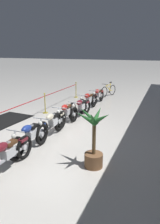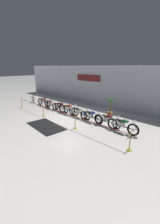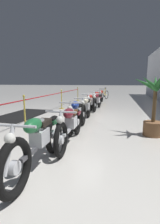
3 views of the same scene
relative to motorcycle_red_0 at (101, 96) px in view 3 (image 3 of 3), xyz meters
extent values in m
plane|color=silver|center=(4.78, -0.70, -0.47)|extent=(120.00, 120.00, 0.00)
torus|color=black|center=(0.78, 0.01, -0.09)|extent=(0.75, 0.13, 0.75)
torus|color=black|center=(-0.79, -0.01, -0.09)|extent=(0.75, 0.13, 0.75)
cylinder|color=silver|center=(0.78, 0.01, -0.09)|extent=(0.18, 0.08, 0.18)
cylinder|color=silver|center=(-0.79, -0.01, -0.09)|extent=(0.18, 0.08, 0.18)
cylinder|color=silver|center=(0.87, 0.01, 0.19)|extent=(0.30, 0.06, 0.59)
cube|color=silver|center=(-0.06, 0.00, 0.07)|extent=(0.36, 0.22, 0.26)
cylinder|color=silver|center=(-0.02, 0.00, 0.27)|extent=(0.18, 0.11, 0.24)
cylinder|color=silver|center=(-0.10, 0.00, 0.27)|extent=(0.18, 0.11, 0.24)
cylinder|color=silver|center=(-0.36, -0.14, -0.07)|extent=(0.70, 0.08, 0.07)
cube|color=#ADAFB5|center=(-0.01, 0.00, -0.07)|extent=(1.26, 0.07, 0.06)
ellipsoid|color=#B21E19|center=(0.17, 0.00, 0.33)|extent=(0.46, 0.23, 0.22)
cube|color=#4C2D19|center=(-0.19, 0.00, 0.29)|extent=(0.40, 0.20, 0.09)
cube|color=#B21E19|center=(-0.74, -0.01, 0.17)|extent=(0.32, 0.16, 0.08)
cylinder|color=silver|center=(0.76, 0.01, 0.46)|extent=(0.04, 0.62, 0.04)
sphere|color=silver|center=(0.84, 0.01, 0.32)|extent=(0.14, 0.14, 0.14)
torus|color=black|center=(2.13, -0.20, -0.11)|extent=(0.73, 0.18, 0.72)
torus|color=black|center=(0.52, -0.04, -0.11)|extent=(0.73, 0.18, 0.72)
cylinder|color=silver|center=(2.13, -0.20, -0.11)|extent=(0.18, 0.10, 0.17)
cylinder|color=silver|center=(0.52, -0.04, -0.11)|extent=(0.18, 0.10, 0.17)
cylinder|color=silver|center=(2.22, -0.21, 0.17)|extent=(0.31, 0.08, 0.59)
cube|color=silver|center=(1.28, -0.12, 0.05)|extent=(0.38, 0.25, 0.26)
cylinder|color=silver|center=(1.32, -0.12, 0.25)|extent=(0.19, 0.13, 0.24)
cylinder|color=silver|center=(1.24, -0.11, 0.25)|extent=(0.19, 0.13, 0.24)
cylinder|color=silver|center=(0.96, -0.23, -0.09)|extent=(0.70, 0.14, 0.07)
cube|color=#47474C|center=(1.33, -0.12, -0.09)|extent=(1.30, 0.18, 0.06)
ellipsoid|color=#B21E19|center=(1.51, -0.14, 0.31)|extent=(0.48, 0.26, 0.22)
cube|color=#4C2D19|center=(1.15, -0.10, 0.27)|extent=(0.42, 0.24, 0.09)
cube|color=#B21E19|center=(0.57, -0.05, 0.15)|extent=(0.33, 0.19, 0.08)
cylinder|color=silver|center=(2.11, -0.20, 0.44)|extent=(0.09, 0.62, 0.04)
sphere|color=silver|center=(2.19, -0.20, 0.30)|extent=(0.14, 0.14, 0.14)
torus|color=black|center=(3.61, 0.00, -0.13)|extent=(0.69, 0.15, 0.69)
torus|color=black|center=(2.08, 0.08, -0.13)|extent=(0.69, 0.15, 0.69)
cylinder|color=silver|center=(3.61, 0.00, -0.13)|extent=(0.16, 0.09, 0.16)
cylinder|color=silver|center=(2.08, 0.08, -0.13)|extent=(0.16, 0.09, 0.16)
cylinder|color=silver|center=(3.70, 0.00, 0.16)|extent=(0.31, 0.07, 0.59)
cube|color=silver|center=(2.80, 0.04, 0.03)|extent=(0.37, 0.24, 0.26)
cylinder|color=silver|center=(2.84, 0.04, 0.23)|extent=(0.18, 0.12, 0.24)
cylinder|color=silver|center=(2.75, 0.04, 0.23)|extent=(0.18, 0.12, 0.24)
cylinder|color=silver|center=(2.49, -0.08, -0.11)|extent=(0.70, 0.11, 0.07)
cube|color=black|center=(2.85, 0.04, -0.11)|extent=(1.22, 0.12, 0.06)
ellipsoid|color=maroon|center=(3.03, 0.03, 0.29)|extent=(0.47, 0.24, 0.22)
cube|color=black|center=(2.67, 0.05, 0.25)|extent=(0.41, 0.22, 0.09)
cube|color=maroon|center=(2.13, 0.08, 0.12)|extent=(0.33, 0.18, 0.08)
cylinder|color=silver|center=(3.59, 0.00, 0.42)|extent=(0.07, 0.62, 0.04)
sphere|color=silver|center=(3.67, 0.00, 0.28)|extent=(0.14, 0.14, 0.14)
torus|color=black|center=(4.89, -0.09, -0.07)|extent=(0.82, 0.20, 0.81)
torus|color=black|center=(3.32, -0.21, -0.07)|extent=(0.82, 0.20, 0.81)
cylinder|color=silver|center=(4.89, -0.09, -0.07)|extent=(0.19, 0.09, 0.19)
cylinder|color=silver|center=(3.32, -0.21, -0.07)|extent=(0.19, 0.09, 0.19)
cylinder|color=silver|center=(4.98, -0.08, 0.22)|extent=(0.31, 0.08, 0.59)
cube|color=silver|center=(4.06, -0.16, 0.09)|extent=(0.38, 0.25, 0.26)
cylinder|color=silver|center=(4.10, -0.15, 0.29)|extent=(0.19, 0.12, 0.24)
cylinder|color=silver|center=(4.02, -0.16, 0.29)|extent=(0.19, 0.12, 0.24)
cylinder|color=silver|center=(3.77, -0.32, -0.05)|extent=(0.70, 0.12, 0.07)
cube|color=#ADAFB5|center=(4.11, -0.15, -0.05)|extent=(1.26, 0.16, 0.06)
ellipsoid|color=#B21E19|center=(4.29, -0.14, 0.35)|extent=(0.48, 0.25, 0.22)
cube|color=#4C2D19|center=(3.93, -0.17, 0.31)|extent=(0.41, 0.23, 0.09)
cube|color=#B21E19|center=(3.37, -0.21, 0.22)|extent=(0.33, 0.18, 0.08)
cylinder|color=silver|center=(4.87, -0.09, 0.48)|extent=(0.08, 0.62, 0.04)
sphere|color=silver|center=(4.95, -0.09, 0.34)|extent=(0.14, 0.14, 0.14)
torus|color=black|center=(6.26, -0.06, -0.10)|extent=(0.75, 0.15, 0.74)
torus|color=black|center=(4.61, -0.13, -0.10)|extent=(0.75, 0.15, 0.74)
cylinder|color=silver|center=(6.26, -0.06, -0.10)|extent=(0.18, 0.09, 0.17)
cylinder|color=silver|center=(4.61, -0.13, -0.10)|extent=(0.18, 0.09, 0.17)
cylinder|color=silver|center=(6.35, -0.06, 0.18)|extent=(0.31, 0.07, 0.59)
cube|color=silver|center=(5.38, -0.10, 0.06)|extent=(0.37, 0.23, 0.26)
cylinder|color=silver|center=(5.42, -0.10, 0.26)|extent=(0.18, 0.12, 0.24)
cylinder|color=silver|center=(5.34, -0.10, 0.26)|extent=(0.18, 0.12, 0.24)
cylinder|color=silver|center=(5.09, -0.25, -0.08)|extent=(0.70, 0.10, 0.07)
cube|color=black|center=(5.43, -0.10, -0.08)|extent=(1.32, 0.11, 0.06)
ellipsoid|color=beige|center=(5.61, -0.09, 0.32)|extent=(0.47, 0.24, 0.22)
cube|color=black|center=(5.25, -0.10, 0.28)|extent=(0.41, 0.22, 0.09)
cube|color=beige|center=(4.66, -0.13, 0.16)|extent=(0.33, 0.17, 0.08)
cylinder|color=silver|center=(6.24, -0.07, 0.45)|extent=(0.06, 0.62, 0.04)
sphere|color=silver|center=(6.32, -0.06, 0.31)|extent=(0.14, 0.14, 0.14)
torus|color=black|center=(7.51, -0.17, -0.10)|extent=(0.73, 0.13, 0.73)
torus|color=black|center=(6.02, -0.18, -0.10)|extent=(0.73, 0.13, 0.73)
cylinder|color=silver|center=(7.51, -0.17, -0.10)|extent=(0.17, 0.08, 0.17)
cylinder|color=silver|center=(6.02, -0.18, -0.10)|extent=(0.17, 0.08, 0.17)
cylinder|color=silver|center=(7.60, -0.17, 0.18)|extent=(0.30, 0.06, 0.59)
cube|color=silver|center=(6.71, -0.17, 0.06)|extent=(0.36, 0.22, 0.26)
cylinder|color=silver|center=(6.75, -0.17, 0.26)|extent=(0.18, 0.11, 0.24)
cylinder|color=silver|center=(6.67, -0.17, 0.26)|extent=(0.18, 0.11, 0.24)
cylinder|color=silver|center=(6.41, -0.32, -0.08)|extent=(0.70, 0.08, 0.07)
cube|color=black|center=(6.76, -0.17, -0.08)|extent=(1.19, 0.07, 0.06)
ellipsoid|color=navy|center=(6.94, -0.17, 0.32)|extent=(0.46, 0.22, 0.22)
cube|color=black|center=(6.58, -0.17, 0.28)|extent=(0.40, 0.20, 0.09)
cube|color=navy|center=(6.07, -0.18, 0.15)|extent=(0.32, 0.16, 0.08)
cylinder|color=silver|center=(7.49, -0.17, 0.45)|extent=(0.04, 0.62, 0.04)
sphere|color=silver|center=(7.57, -0.17, 0.31)|extent=(0.14, 0.14, 0.14)
torus|color=black|center=(8.88, 0.01, -0.11)|extent=(0.72, 0.11, 0.72)
torus|color=black|center=(7.32, -0.02, -0.11)|extent=(0.72, 0.11, 0.72)
cylinder|color=silver|center=(8.88, 0.01, -0.11)|extent=(0.17, 0.08, 0.17)
cylinder|color=silver|center=(7.32, -0.02, -0.11)|extent=(0.17, 0.08, 0.17)
cylinder|color=silver|center=(8.97, 0.01, 0.17)|extent=(0.30, 0.06, 0.59)
cube|color=silver|center=(8.05, -0.01, 0.05)|extent=(0.36, 0.23, 0.26)
cylinder|color=silver|center=(8.09, -0.01, 0.25)|extent=(0.18, 0.11, 0.24)
cylinder|color=silver|center=(8.01, -0.01, 0.25)|extent=(0.18, 0.11, 0.24)
cylinder|color=silver|center=(7.75, -0.15, -0.09)|extent=(0.70, 0.08, 0.07)
cube|color=#ADAFB5|center=(8.10, -0.01, -0.09)|extent=(1.25, 0.08, 0.06)
ellipsoid|color=maroon|center=(8.28, 0.00, 0.31)|extent=(0.46, 0.23, 0.22)
cube|color=#4C2D19|center=(7.92, -0.01, 0.27)|extent=(0.40, 0.21, 0.09)
cube|color=maroon|center=(7.37, -0.02, 0.15)|extent=(0.32, 0.16, 0.08)
cylinder|color=silver|center=(8.86, 0.01, 0.44)|extent=(0.05, 0.62, 0.04)
sphere|color=silver|center=(8.94, 0.01, 0.30)|extent=(0.14, 0.14, 0.14)
torus|color=black|center=(10.15, -0.20, -0.07)|extent=(0.79, 0.12, 0.79)
torus|color=black|center=(8.69, -0.21, -0.07)|extent=(0.79, 0.12, 0.79)
cylinder|color=silver|center=(10.15, -0.20, -0.07)|extent=(0.19, 0.08, 0.19)
cylinder|color=silver|center=(8.69, -0.21, -0.07)|extent=(0.19, 0.08, 0.19)
cylinder|color=silver|center=(10.24, -0.20, 0.21)|extent=(0.30, 0.06, 0.59)
cube|color=silver|center=(9.37, -0.20, 0.09)|extent=(0.36, 0.22, 0.26)
cylinder|color=silver|center=(9.41, -0.20, 0.29)|extent=(0.18, 0.11, 0.24)
cylinder|color=silver|center=(9.33, -0.20, 0.29)|extent=(0.18, 0.11, 0.24)
cylinder|color=silver|center=(9.07, -0.35, -0.05)|extent=(0.70, 0.07, 0.07)
cube|color=#47474C|center=(9.42, -0.20, -0.05)|extent=(1.17, 0.07, 0.06)
ellipsoid|color=#1E6B38|center=(9.60, -0.20, 0.35)|extent=(0.46, 0.22, 0.22)
cube|color=black|center=(9.24, -0.20, 0.31)|extent=(0.40, 0.20, 0.09)
cube|color=#1E6B38|center=(8.74, -0.21, 0.21)|extent=(0.32, 0.16, 0.08)
cylinder|color=silver|center=(10.13, -0.20, 0.48)|extent=(0.04, 0.62, 0.04)
sphere|color=silver|center=(10.21, -0.20, 0.34)|extent=(0.14, 0.14, 0.14)
torus|color=black|center=(-1.93, -0.14, -0.11)|extent=(0.70, 0.28, 0.72)
torus|color=black|center=(-2.89, 0.20, -0.11)|extent=(0.70, 0.28, 0.72)
cylinder|color=gold|center=(-2.37, 0.02, 0.11)|extent=(0.58, 0.24, 0.43)
cylinder|color=gold|center=(-2.41, 0.03, 0.31)|extent=(0.53, 0.22, 0.04)
cylinder|color=gold|center=(-2.60, 0.10, 0.19)|extent=(0.15, 0.08, 0.55)
cube|color=black|center=(-2.64, 0.11, 0.47)|extent=(0.20, 0.14, 0.05)
cylinder|color=gold|center=(-2.70, 0.13, -0.11)|extent=(0.44, 0.18, 0.03)
cylinder|color=black|center=(-1.99, -0.12, 0.41)|extent=(0.19, 0.46, 0.03)
cylinder|color=black|center=(-2.49, 0.06, -0.19)|extent=(0.13, 0.09, 0.12)
cylinder|color=brown|center=(7.03, 2.05, -0.27)|extent=(0.51, 0.51, 0.39)
cylinder|color=brown|center=(7.03, 2.05, 0.38)|extent=(0.10, 0.10, 0.92)
cone|color=#286B2D|center=(7.24, 2.07, 1.01)|extent=(0.59, 0.22, 0.50)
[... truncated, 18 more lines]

